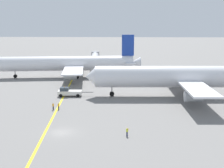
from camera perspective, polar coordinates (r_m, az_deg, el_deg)
The scene contains 9 objects.
ground_plane at distance 59.08m, azimuth -9.25°, elevation -8.84°, with size 600.00×600.00×0.00m, color slate.
taxiway_stripe at distance 69.08m, azimuth -10.74°, elevation -5.79°, with size 0.50×120.00×0.01m, color yellow.
airliner_at_gate_left at distance 112.22m, azimuth -7.91°, elevation 3.73°, with size 52.62×39.93×15.19m.
airliner_being_pushed at distance 85.44m, azimuth 12.50°, elevation 1.27°, with size 50.85×39.44×15.91m.
pushback_tug at distance 85.17m, azimuth -7.96°, elevation -1.48°, with size 9.70×2.92×2.76m.
ground_crew_marshaller_foreground at distance 73.20m, azimuth -9.86°, elevation -4.07°, with size 0.36×0.36×1.58m.
ground_crew_ramp_agent_by_cones at distance 56.46m, azimuth 2.80°, elevation -8.78°, with size 0.42×0.42×1.62m.
ground_crew_wing_walker_right at distance 73.22m, azimuth -10.82°, elevation -4.05°, with size 0.36×0.36×1.69m.
jet_bridge at distance 137.04m, azimuth -3.20°, elevation 4.95°, with size 4.88×23.65×5.81m.
Camera 1 is at (11.24, -54.11, 20.89)m, focal length 49.47 mm.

